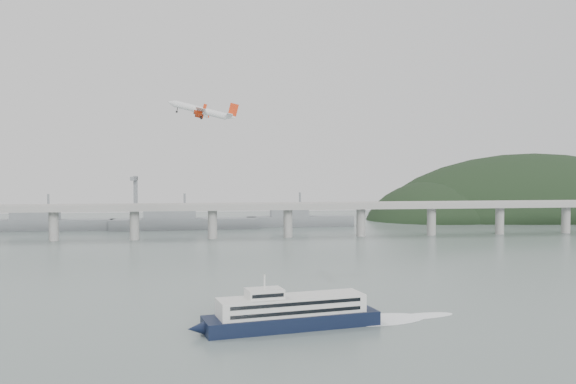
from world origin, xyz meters
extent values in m
plane|color=slate|center=(0.00, 0.00, 0.00)|extent=(900.00, 900.00, 0.00)
cube|color=#999996|center=(0.00, 200.00, 20.00)|extent=(800.00, 22.00, 2.20)
cube|color=#999996|center=(0.00, 189.50, 22.00)|extent=(800.00, 0.60, 1.80)
cube|color=#999996|center=(0.00, 210.50, 22.00)|extent=(800.00, 0.60, 1.80)
cylinder|color=#999996|center=(-130.00, 200.00, 9.50)|extent=(6.00, 6.00, 21.00)
cylinder|color=#999996|center=(-80.00, 200.00, 9.50)|extent=(6.00, 6.00, 21.00)
cylinder|color=#999996|center=(-30.00, 200.00, 9.50)|extent=(6.00, 6.00, 21.00)
cylinder|color=#999996|center=(20.00, 200.00, 9.50)|extent=(6.00, 6.00, 21.00)
cylinder|color=#999996|center=(70.00, 200.00, 9.50)|extent=(6.00, 6.00, 21.00)
cylinder|color=#999996|center=(120.00, 200.00, 9.50)|extent=(6.00, 6.00, 21.00)
cylinder|color=#999996|center=(170.00, 200.00, 9.50)|extent=(6.00, 6.00, 21.00)
cylinder|color=#999996|center=(220.00, 200.00, 9.50)|extent=(6.00, 6.00, 21.00)
ellipsoid|color=black|center=(270.00, 330.00, -18.00)|extent=(320.00, 150.00, 156.00)
ellipsoid|color=black|center=(175.00, 320.00, -12.00)|extent=(140.00, 110.00, 96.00)
cube|color=slate|center=(-150.00, 270.00, 4.00)|extent=(95.67, 20.15, 8.00)
cube|color=slate|center=(-159.50, 270.00, 12.00)|extent=(33.90, 15.02, 8.00)
cylinder|color=slate|center=(-150.00, 270.00, 20.00)|extent=(1.60, 1.60, 14.00)
cube|color=slate|center=(-50.00, 265.00, 4.00)|extent=(110.55, 21.43, 8.00)
cube|color=slate|center=(-61.00, 265.00, 12.00)|extent=(39.01, 16.73, 8.00)
cylinder|color=slate|center=(-50.00, 265.00, 20.00)|extent=(1.60, 1.60, 14.00)
cube|color=slate|center=(40.00, 275.00, 4.00)|extent=(85.00, 13.60, 8.00)
cube|color=slate|center=(31.50, 275.00, 12.00)|extent=(29.75, 11.90, 8.00)
cylinder|color=slate|center=(40.00, 275.00, 20.00)|extent=(1.60, 1.60, 14.00)
cube|color=slate|center=(-90.00, 300.00, 20.00)|extent=(3.00, 3.00, 40.00)
cube|color=slate|center=(-90.00, 290.00, 38.00)|extent=(3.00, 28.00, 3.00)
cube|color=black|center=(-10.49, -28.48, 2.04)|extent=(52.45, 21.51, 4.09)
cone|color=black|center=(-37.59, -33.59, 2.04)|extent=(5.78, 4.96, 4.09)
cube|color=silver|center=(-10.49, -28.48, 6.64)|extent=(44.04, 17.99, 5.11)
cube|color=black|center=(-9.53, -33.54, 7.97)|extent=(38.17, 7.35, 1.02)
cube|color=black|center=(-9.53, -33.54, 5.51)|extent=(38.17, 7.35, 1.02)
cube|color=black|center=(-11.44, -23.41, 7.97)|extent=(38.17, 7.35, 1.02)
cube|color=black|center=(-11.44, -23.41, 5.51)|extent=(38.17, 7.35, 1.02)
cube|color=silver|center=(-18.52, -29.99, 10.52)|extent=(11.36, 8.92, 2.66)
cube|color=black|center=(-17.85, -33.55, 10.52)|extent=(9.06, 1.82, 1.02)
cylinder|color=silver|center=(-18.52, -29.99, 13.79)|extent=(0.60, 0.60, 4.09)
ellipsoid|color=white|center=(17.61, -23.18, 0.05)|extent=(31.63, 19.90, 0.20)
ellipsoid|color=white|center=(31.66, -20.53, 0.05)|extent=(23.04, 11.31, 0.20)
cylinder|color=white|center=(-36.68, 83.70, 72.89)|extent=(24.74, 5.90, 8.92)
cone|color=white|center=(-50.25, 84.52, 76.22)|extent=(4.48, 3.56, 3.93)
cone|color=white|center=(-22.58, 82.86, 69.88)|extent=(5.03, 3.22, 4.14)
cube|color=white|center=(-36.04, 83.61, 71.83)|extent=(5.75, 29.94, 2.85)
cube|color=white|center=(-23.28, 82.94, 70.68)|extent=(3.27, 10.65, 1.41)
cube|color=red|center=(-21.74, 83.00, 73.27)|extent=(5.20, 0.75, 6.47)
cylinder|color=red|center=(-37.38, 88.44, 70.71)|extent=(4.25, 2.44, 2.85)
cylinder|color=black|center=(-39.16, 88.55, 71.15)|extent=(0.91, 2.05, 2.03)
cube|color=white|center=(-37.17, 88.48, 71.56)|extent=(2.38, 0.39, 1.55)
cylinder|color=red|center=(-37.84, 78.84, 71.20)|extent=(4.25, 2.44, 2.85)
cylinder|color=black|center=(-39.62, 78.95, 71.64)|extent=(0.91, 2.05, 2.03)
cube|color=white|center=(-37.63, 78.88, 72.05)|extent=(2.38, 0.39, 1.55)
cylinder|color=black|center=(-36.31, 85.82, 70.19)|extent=(0.83, 0.41, 2.13)
cylinder|color=black|center=(-36.54, 85.79, 69.25)|extent=(1.18, 0.44, 1.18)
cylinder|color=black|center=(-36.53, 81.28, 70.42)|extent=(0.83, 0.41, 2.13)
cylinder|color=black|center=(-36.76, 81.25, 69.48)|extent=(1.18, 0.44, 1.18)
cylinder|color=black|center=(-47.45, 84.22, 73.01)|extent=(0.83, 0.41, 2.13)
cylinder|color=black|center=(-47.68, 84.19, 72.07)|extent=(1.18, 0.44, 1.18)
cube|color=red|center=(-33.38, 98.39, 71.68)|extent=(1.87, 0.34, 2.38)
cube|color=red|center=(-34.81, 68.71, 73.19)|extent=(1.87, 0.34, 2.38)
camera|label=1|loc=(-35.42, -201.19, 46.13)|focal=38.00mm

